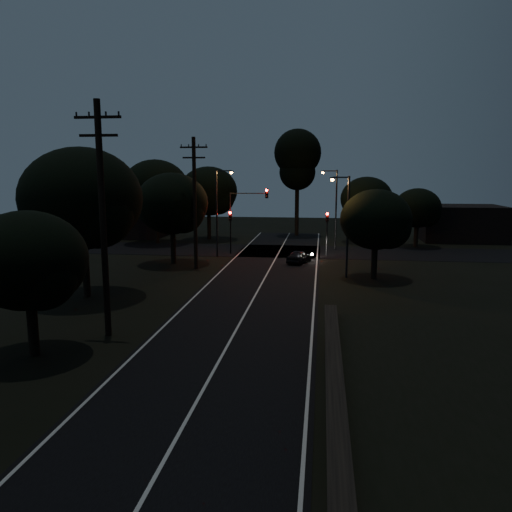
# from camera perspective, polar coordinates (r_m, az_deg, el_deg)

# --- Properties ---
(road_surface) EXTENTS (60.00, 70.00, 0.03)m
(road_surface) POSITION_cam_1_polar(r_m,az_deg,el_deg) (39.10, 1.37, -1.89)
(road_surface) COLOR black
(road_surface) RESTS_ON ground
(utility_pole_mid) EXTENTS (2.20, 0.30, 11.00)m
(utility_pole_mid) POSITION_cam_1_polar(r_m,az_deg,el_deg) (24.28, -17.13, 4.37)
(utility_pole_mid) COLOR black
(utility_pole_mid) RESTS_ON ground
(utility_pole_far) EXTENTS (2.20, 0.30, 10.50)m
(utility_pole_far) POSITION_cam_1_polar(r_m,az_deg,el_deg) (40.34, -7.01, 6.24)
(utility_pole_far) COLOR black
(utility_pole_far) RESTS_ON ground
(tree_left_b) EXTENTS (4.89, 4.89, 6.22)m
(tree_left_b) POSITION_cam_1_polar(r_m,az_deg,el_deg) (22.65, -24.38, -0.77)
(tree_left_b) COLOR black
(tree_left_b) RESTS_ON ground
(tree_left_c) EXTENTS (7.36, 7.36, 9.30)m
(tree_left_c) POSITION_cam_1_polar(r_m,az_deg,el_deg) (32.26, -18.98, 5.93)
(tree_left_c) COLOR black
(tree_left_c) RESTS_ON ground
(tree_left_d) EXTENTS (6.11, 6.11, 7.75)m
(tree_left_d) POSITION_cam_1_polar(r_m,az_deg,el_deg) (42.79, -9.35, 5.75)
(tree_left_d) COLOR black
(tree_left_d) RESTS_ON ground
(tree_far_nw) EXTENTS (6.67, 6.67, 8.45)m
(tree_far_nw) POSITION_cam_1_polar(r_m,az_deg,el_deg) (58.33, -5.24, 7.25)
(tree_far_nw) COLOR black
(tree_far_nw) RESTS_ON ground
(tree_far_w) EXTENTS (7.19, 7.19, 9.16)m
(tree_far_w) POSITION_cam_1_polar(r_m,az_deg,el_deg) (55.80, -11.21, 7.50)
(tree_far_w) COLOR black
(tree_far_w) RESTS_ON ground
(tree_far_ne) EXTENTS (5.77, 5.77, 7.30)m
(tree_far_ne) POSITION_cam_1_polar(r_m,az_deg,el_deg) (57.18, 12.73, 6.26)
(tree_far_ne) COLOR black
(tree_far_ne) RESTS_ON ground
(tree_far_e) EXTENTS (4.84, 4.84, 6.14)m
(tree_far_e) POSITION_cam_1_polar(r_m,az_deg,el_deg) (54.95, 18.16, 5.12)
(tree_far_e) COLOR black
(tree_far_e) RESTS_ON ground
(tree_right_a) EXTENTS (5.17, 5.17, 6.57)m
(tree_right_a) POSITION_cam_1_polar(r_m,az_deg,el_deg) (37.27, 13.83, 3.89)
(tree_right_a) COLOR black
(tree_right_a) RESTS_ON ground
(tall_pine) EXTENTS (5.72, 5.72, 12.99)m
(tall_pine) POSITION_cam_1_polar(r_m,az_deg,el_deg) (62.08, 4.77, 10.98)
(tall_pine) COLOR black
(tall_pine) RESTS_ON ground
(building_left) EXTENTS (10.00, 8.00, 4.40)m
(building_left) POSITION_cam_1_polar(r_m,az_deg,el_deg) (63.96, -14.66, 4.24)
(building_left) COLOR black
(building_left) RESTS_ON ground
(building_right) EXTENTS (9.00, 7.00, 4.00)m
(building_right) POSITION_cam_1_polar(r_m,az_deg,el_deg) (62.32, 22.33, 3.52)
(building_right) COLOR black
(building_right) RESTS_ON ground
(signal_left) EXTENTS (0.28, 0.35, 4.10)m
(signal_left) POSITION_cam_1_polar(r_m,az_deg,el_deg) (48.02, -2.94, 3.64)
(signal_left) COLOR black
(signal_left) RESTS_ON ground
(signal_right) EXTENTS (0.28, 0.35, 4.10)m
(signal_right) POSITION_cam_1_polar(r_m,az_deg,el_deg) (47.23, 8.12, 3.46)
(signal_right) COLOR black
(signal_right) RESTS_ON ground
(signal_mast) EXTENTS (3.70, 0.35, 6.25)m
(signal_mast) POSITION_cam_1_polar(r_m,az_deg,el_deg) (47.62, -0.95, 5.42)
(signal_mast) COLOR black
(signal_mast) RESTS_ON ground
(streetlight_a) EXTENTS (1.66, 0.26, 8.00)m
(streetlight_a) POSITION_cam_1_polar(r_m,az_deg,el_deg) (46.07, -4.28, 5.63)
(streetlight_a) COLOR black
(streetlight_a) RESTS_ON ground
(streetlight_b) EXTENTS (1.66, 0.26, 8.00)m
(streetlight_b) POSITION_cam_1_polar(r_m,az_deg,el_deg) (51.09, 8.93, 5.92)
(streetlight_b) COLOR black
(streetlight_b) RESTS_ON ground
(streetlight_c) EXTENTS (1.46, 0.26, 7.50)m
(streetlight_c) POSITION_cam_1_polar(r_m,az_deg,el_deg) (37.18, 10.20, 4.14)
(streetlight_c) COLOR black
(streetlight_c) RESTS_ON ground
(car) EXTENTS (2.36, 3.60, 1.14)m
(car) POSITION_cam_1_polar(r_m,az_deg,el_deg) (43.28, 4.96, -0.06)
(car) COLOR black
(car) RESTS_ON ground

